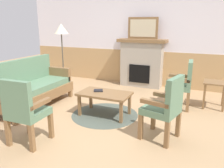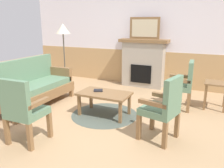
# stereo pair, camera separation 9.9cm
# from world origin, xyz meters

# --- Properties ---
(ground_plane) EXTENTS (14.00, 14.00, 0.00)m
(ground_plane) POSITION_xyz_m (0.00, 0.00, 0.00)
(ground_plane) COLOR tan
(wall_back) EXTENTS (7.20, 0.14, 2.70)m
(wall_back) POSITION_xyz_m (0.00, 2.60, 1.31)
(wall_back) COLOR white
(wall_back) RESTS_ON ground_plane
(fireplace) EXTENTS (1.30, 0.44, 1.28)m
(fireplace) POSITION_xyz_m (0.00, 2.35, 0.65)
(fireplace) COLOR #A39989
(fireplace) RESTS_ON ground_plane
(framed_picture) EXTENTS (0.80, 0.04, 0.56)m
(framed_picture) POSITION_xyz_m (0.00, 2.35, 1.56)
(framed_picture) COLOR brown
(framed_picture) RESTS_ON fireplace
(couch) EXTENTS (0.70, 1.80, 0.98)m
(couch) POSITION_xyz_m (-1.61, -0.08, 0.40)
(couch) COLOR brown
(couch) RESTS_ON ground_plane
(coffee_table) EXTENTS (0.96, 0.56, 0.44)m
(coffee_table) POSITION_xyz_m (-0.04, 0.09, 0.39)
(coffee_table) COLOR brown
(coffee_table) RESTS_ON ground_plane
(round_rug) EXTENTS (1.26, 1.26, 0.01)m
(round_rug) POSITION_xyz_m (-0.04, 0.09, 0.00)
(round_rug) COLOR #4C564C
(round_rug) RESTS_ON ground_plane
(book_on_table) EXTENTS (0.20, 0.18, 0.03)m
(book_on_table) POSITION_xyz_m (-0.19, 0.13, 0.46)
(book_on_table) COLOR black
(book_on_table) RESTS_ON coffee_table
(armchair_near_fireplace) EXTENTS (0.51, 0.51, 0.98)m
(armchair_near_fireplace) POSITION_xyz_m (1.23, 1.08, 0.54)
(armchair_near_fireplace) COLOR brown
(armchair_near_fireplace) RESTS_ON ground_plane
(armchair_by_window_left) EXTENTS (0.58, 0.58, 0.98)m
(armchair_by_window_left) POSITION_xyz_m (1.18, -0.39, 0.54)
(armchair_by_window_left) COLOR brown
(armchair_by_window_left) RESTS_ON ground_plane
(armchair_front_left) EXTENTS (0.49, 0.49, 0.98)m
(armchair_front_left) POSITION_xyz_m (-0.60, -1.33, 0.54)
(armchair_front_left) COLOR brown
(armchair_front_left) RESTS_ON ground_plane
(side_table) EXTENTS (0.44, 0.44, 0.55)m
(side_table) POSITION_xyz_m (1.85, 1.35, 0.43)
(side_table) COLOR brown
(side_table) RESTS_ON ground_plane
(floor_lamp_by_couch) EXTENTS (0.36, 0.36, 1.68)m
(floor_lamp_by_couch) POSITION_xyz_m (-1.77, 1.24, 1.45)
(floor_lamp_by_couch) COLOR #332D28
(floor_lamp_by_couch) RESTS_ON ground_plane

